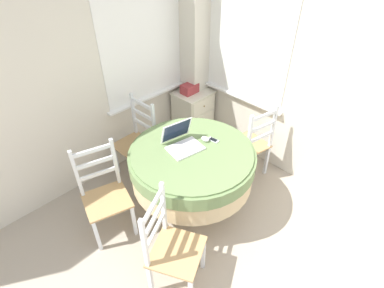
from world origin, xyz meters
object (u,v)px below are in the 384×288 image
Objects in this scene: cell_phone at (213,140)px; dining_chair_near_right_window at (251,144)px; laptop at (182,142)px; corner_cabinet at (193,115)px; computer_mouse at (205,139)px; dining_chair_camera_near at (171,248)px; round_dining_table at (192,163)px; dining_chair_left_flank at (105,195)px; dining_chair_near_back_window at (137,142)px; storage_box at (190,89)px.

dining_chair_near_right_window reaches higher than cell_phone.
laptop is 1.36m from corner_cabinet.
computer_mouse is 1.10m from dining_chair_camera_near.
computer_mouse reaches higher than round_dining_table.
dining_chair_left_flank is (-0.06, 0.87, 0.00)m from dining_chair_camera_near.
corner_cabinet is at bearing 17.05° from dining_chair_left_flank.
round_dining_table is 1.28× the size of dining_chair_near_right_window.
corner_cabinet is (1.00, 0.07, -0.10)m from dining_chair_near_back_window.
corner_cabinet is at bearing 39.97° from dining_chair_camera_near.
laptop is 0.39× the size of dining_chair_camera_near.
round_dining_table is 1.36m from corner_cabinet.
dining_chair_near_right_window is at bearing -47.52° from dining_chair_near_back_window.
cell_phone is 0.12× the size of dining_chair_near_right_window.
dining_chair_camera_near reaches higher than cell_phone.
laptop is 1.71× the size of storage_box.
dining_chair_camera_near is at bearing -140.03° from corner_cabinet.
laptop reaches higher than corner_cabinet.
dining_chair_near_right_window is at bearing -7.95° from cell_phone.
storage_box is (1.69, 0.55, 0.31)m from dining_chair_left_flank.
dining_chair_near_back_window and dining_chair_near_right_window have the same top height.
dining_chair_near_back_window is at bearing -176.16° from corner_cabinet.
dining_chair_camera_near is at bearing -151.84° from computer_mouse.
computer_mouse is at bearing -21.13° from dining_chair_left_flank.
storage_box is (1.63, 1.42, 0.31)m from dining_chair_camera_near.
dining_chair_left_flank is at bearing 94.01° from dining_chair_camera_near.
round_dining_table is at bearing 172.51° from cell_phone.
round_dining_table is 1.33m from storage_box.
round_dining_table is 13.88× the size of computer_mouse.
round_dining_table is 0.87m from dining_chair_camera_near.
dining_chair_left_flank is at bearing 158.87° from computer_mouse.
cell_phone is 1.26m from corner_cabinet.
computer_mouse reaches higher than cell_phone.
dining_chair_camera_near is (-1.57, -0.36, 0.00)m from dining_chair_near_right_window.
cell_phone is 0.17× the size of corner_cabinet.
dining_chair_near_right_window is 4.44× the size of storage_box.
storage_box is (0.93, 0.83, -0.06)m from laptop.
dining_chair_near_back_window is 1.33m from dining_chair_near_right_window.
dining_chair_near_right_window is at bearing -15.05° from laptop.
cell_phone is 0.55× the size of storage_box.
corner_cabinet is at bearing 84.28° from dining_chair_near_right_window.
round_dining_table is 0.32m from cell_phone.
dining_chair_camera_near is 0.87m from dining_chair_left_flank.
round_dining_table is at bearing 172.20° from dining_chair_near_right_window.
dining_chair_camera_near reaches higher than corner_cabinet.
dining_chair_near_right_window reaches higher than storage_box.
laptop is 0.99m from dining_chair_camera_near.
corner_cabinet is at bearing 50.37° from computer_mouse.
dining_chair_camera_near is at bearing -138.85° from storage_box.
laptop is at bearing 151.86° from cell_phone.
cell_phone is at bearing 172.05° from dining_chair_near_right_window.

